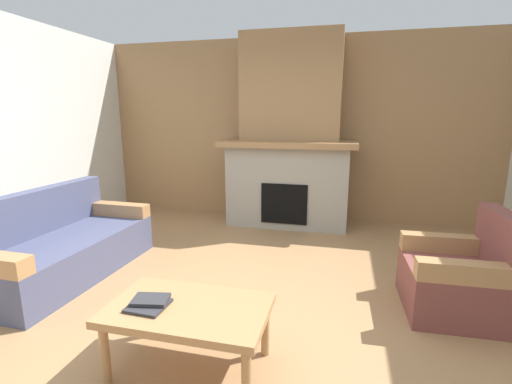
{
  "coord_description": "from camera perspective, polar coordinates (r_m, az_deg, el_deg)",
  "views": [
    {
      "loc": [
        0.78,
        -2.54,
        1.6
      ],
      "look_at": [
        -0.08,
        0.94,
        0.82
      ],
      "focal_mm": 25.29,
      "sensor_mm": 36.0,
      "label": 1
    }
  ],
  "objects": [
    {
      "name": "book_stack_near_edge",
      "position": [
        2.43,
        -16.51,
        -16.46
      ],
      "size": [
        0.24,
        0.24,
        0.04
      ],
      "color": "#2D2D33",
      "rests_on": "coffee_table"
    },
    {
      "name": "armchair",
      "position": [
        3.44,
        29.74,
        -11.74
      ],
      "size": [
        0.78,
        0.78,
        0.85
      ],
      "color": "brown",
      "rests_on": "ground"
    },
    {
      "name": "fireplace",
      "position": [
        5.24,
        5.3,
        7.45
      ],
      "size": [
        1.9,
        0.82,
        2.7
      ],
      "color": "gray",
      "rests_on": "ground"
    },
    {
      "name": "wall_back_wood_panel",
      "position": [
        5.6,
        5.92,
        9.66
      ],
      "size": [
        6.0,
        0.12,
        2.7
      ],
      "primitive_type": "cube",
      "color": "#997047",
      "rests_on": "ground"
    },
    {
      "name": "couch",
      "position": [
        4.15,
        -28.45,
        -7.71
      ],
      "size": [
        0.88,
        1.82,
        0.85
      ],
      "color": "#474C6B",
      "rests_on": "ground"
    },
    {
      "name": "coffee_table",
      "position": [
        2.41,
        -10.65,
        -18.44
      ],
      "size": [
        1.0,
        0.6,
        0.43
      ],
      "color": "#A87A4C",
      "rests_on": "ground"
    },
    {
      "name": "ground",
      "position": [
        3.1,
        -2.88,
        -18.76
      ],
      "size": [
        9.0,
        9.0,
        0.0
      ],
      "primitive_type": "plane",
      "color": "#9E754C"
    }
  ]
}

